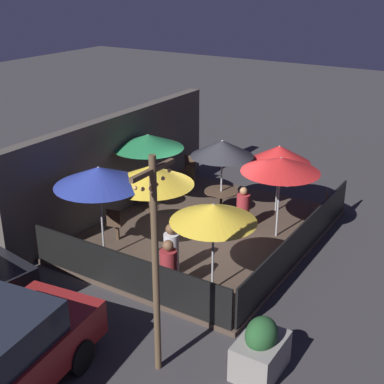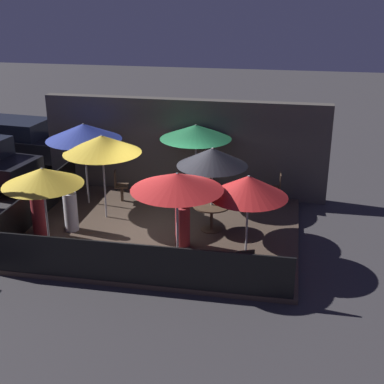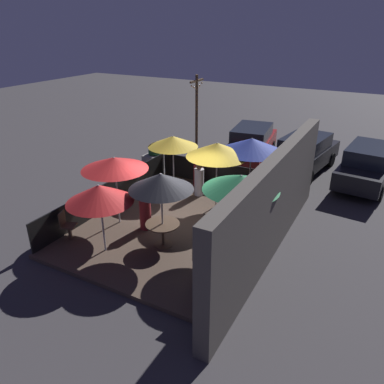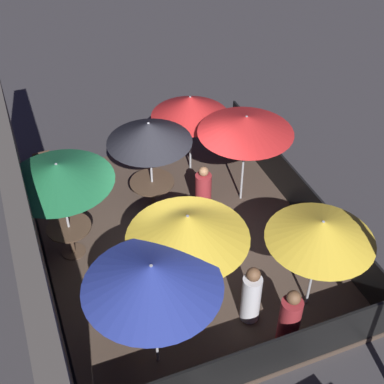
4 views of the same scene
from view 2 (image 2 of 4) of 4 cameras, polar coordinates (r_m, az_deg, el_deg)
ground_plane at (r=14.29m, az=-3.20°, el=-4.44°), size 60.00×60.00×0.00m
patio_deck at (r=14.27m, az=-3.20°, el=-4.22°), size 7.13×5.63×0.12m
building_wall at (r=16.53m, az=-0.81°, el=4.78°), size 8.73×0.36×3.00m
fence_front at (r=11.65m, az=-6.49°, el=-7.59°), size 6.93×0.05×0.95m
fence_side_left at (r=15.23m, az=-16.23°, el=-1.19°), size 0.05×5.43×0.95m
patio_umbrella_0 at (r=13.48m, az=2.19°, el=3.76°), size 1.81×1.81×2.25m
patio_umbrella_1 at (r=15.49m, az=0.40°, el=6.44°), size 2.09×2.09×2.31m
patio_umbrella_2 at (r=11.69m, az=-1.62°, el=1.12°), size 2.07×2.07×2.24m
patio_umbrella_3 at (r=12.90m, az=-15.67°, el=1.59°), size 1.90×1.90×2.11m
patio_umbrella_4 at (r=15.53m, az=-11.49°, el=6.31°), size 2.16×2.16×2.41m
patio_umbrella_5 at (r=12.21m, az=6.03°, el=0.62°), size 1.84×1.84×2.04m
patio_umbrella_6 at (r=14.45m, az=-9.59°, el=5.06°), size 2.10×2.10×2.35m
dining_table_0 at (r=13.98m, az=2.11°, el=-1.90°), size 1.00×1.00×0.71m
dining_table_1 at (r=15.95m, az=0.38°, el=1.14°), size 0.90×0.90×0.73m
patio_chair_0 at (r=16.02m, az=-7.75°, el=0.78°), size 0.48×0.48×0.94m
patio_chair_1 at (r=11.50m, az=5.49°, el=-7.82°), size 0.52×0.52×0.92m
patio_chair_2 at (r=15.45m, az=5.84°, el=-0.02°), size 0.48×0.48×0.91m
patio_chair_3 at (r=15.87m, az=8.95°, el=0.51°), size 0.42×0.42×0.94m
patron_0 at (r=13.17m, az=-1.00°, el=-3.51°), size 0.50×0.50×1.23m
patron_1 at (r=14.27m, az=-16.00°, el=-2.23°), size 0.40×0.40×1.29m
patron_2 at (r=14.31m, az=-12.83°, el=-1.80°), size 0.46×0.46×1.30m
parked_car_2 at (r=20.76m, az=-18.43°, el=5.25°), size 4.58×2.13×1.62m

